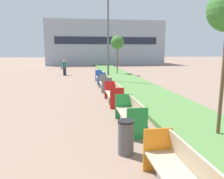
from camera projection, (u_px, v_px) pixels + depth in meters
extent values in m
cube|color=#568442|center=(150.00, 95.00, 12.34)|extent=(2.80, 120.00, 0.18)
cube|color=#939EAD|center=(104.00, 44.00, 41.20)|extent=(20.70, 8.45, 7.72)
cube|color=#1E2333|center=(107.00, 40.00, 36.97)|extent=(17.39, 0.08, 1.20)
cube|color=#BCAD8E|center=(178.00, 177.00, 3.68)|extent=(0.58, 1.90, 0.05)
cube|color=#BCAD8E|center=(194.00, 161.00, 3.67)|extent=(0.14, 1.83, 0.48)
cube|color=orange|center=(158.00, 150.00, 4.62)|extent=(0.62, 0.04, 0.94)
cube|color=gray|center=(129.00, 121.00, 7.28)|extent=(0.52, 0.60, 0.42)
cube|color=#BCAD8E|center=(129.00, 115.00, 7.24)|extent=(0.58, 1.98, 0.05)
cube|color=#BCAD8E|center=(137.00, 107.00, 7.23)|extent=(0.14, 1.90, 0.48)
cube|color=#238C3D|center=(137.00, 124.00, 6.25)|extent=(0.62, 0.04, 0.94)
cube|color=#238C3D|center=(123.00, 106.00, 8.21)|extent=(0.62, 0.04, 0.94)
cube|color=gray|center=(113.00, 99.00, 10.69)|extent=(0.52, 0.60, 0.42)
cube|color=#BCAD8E|center=(113.00, 94.00, 10.65)|extent=(0.58, 2.12, 0.05)
cube|color=#BCAD8E|center=(119.00, 89.00, 10.64)|extent=(0.14, 2.04, 0.48)
cube|color=red|center=(117.00, 98.00, 9.59)|extent=(0.62, 0.04, 0.94)
cube|color=red|center=(110.00, 90.00, 11.70)|extent=(0.62, 0.04, 0.94)
cube|color=gray|center=(105.00, 87.00, 14.21)|extent=(0.52, 0.60, 0.42)
cube|color=#BCAD8E|center=(105.00, 83.00, 14.17)|extent=(0.58, 1.99, 0.05)
cube|color=#BCAD8E|center=(109.00, 79.00, 14.17)|extent=(0.14, 1.91, 0.48)
cube|color=slate|center=(107.00, 85.00, 13.18)|extent=(0.62, 0.04, 0.94)
cube|color=slate|center=(103.00, 81.00, 15.16)|extent=(0.62, 0.04, 0.94)
cube|color=gray|center=(100.00, 80.00, 17.37)|extent=(0.52, 0.60, 0.42)
cube|color=#BCAD8E|center=(100.00, 78.00, 17.33)|extent=(0.58, 2.11, 0.05)
cube|color=#BCAD8E|center=(104.00, 74.00, 17.32)|extent=(0.14, 2.02, 0.48)
cube|color=blue|center=(102.00, 79.00, 16.28)|extent=(0.62, 0.04, 0.94)
cube|color=blue|center=(99.00, 76.00, 18.37)|extent=(0.62, 0.04, 0.94)
cylinder|color=#4C4F51|center=(126.00, 138.00, 5.37)|extent=(0.39, 0.39, 0.82)
cylinder|color=black|center=(126.00, 121.00, 5.30)|extent=(0.41, 0.41, 0.05)
cylinder|color=#56595B|center=(108.00, 34.00, 16.85)|extent=(0.14, 0.14, 7.61)
cylinder|color=brown|center=(222.00, 83.00, 6.07)|extent=(0.10, 0.10, 3.28)
cylinder|color=brown|center=(117.00, 61.00, 22.88)|extent=(0.10, 0.10, 3.01)
sphere|color=#38702D|center=(117.00, 42.00, 22.55)|extent=(1.39, 1.39, 1.39)
cube|color=#232633|center=(65.00, 72.00, 22.70)|extent=(0.30, 0.22, 0.77)
cube|color=#236051|center=(64.00, 65.00, 22.58)|extent=(0.38, 0.24, 0.62)
sphere|color=tan|center=(64.00, 61.00, 22.51)|extent=(0.21, 0.21, 0.21)
cube|color=#232328|center=(62.00, 68.00, 22.60)|extent=(0.12, 0.20, 0.18)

